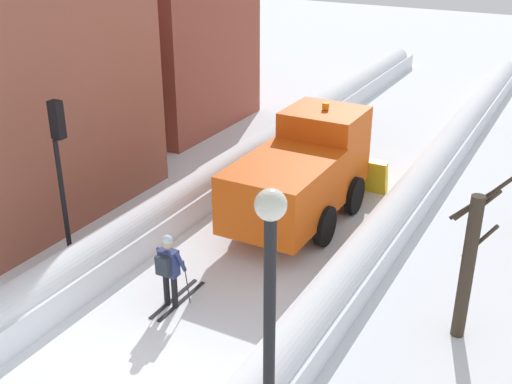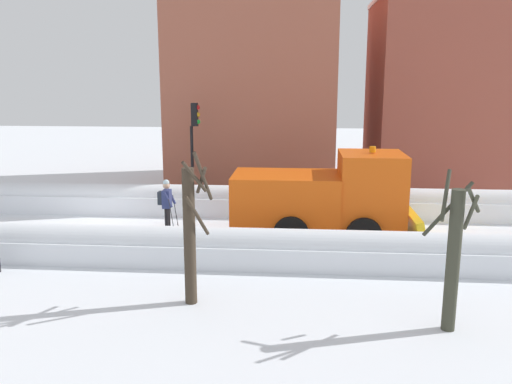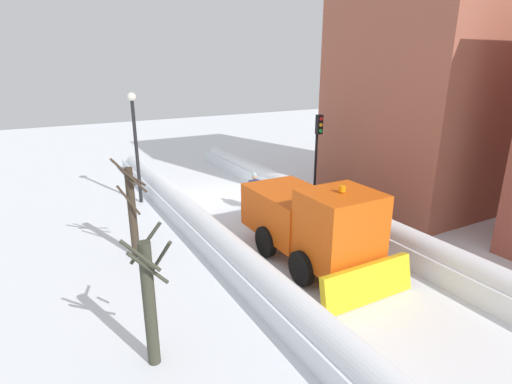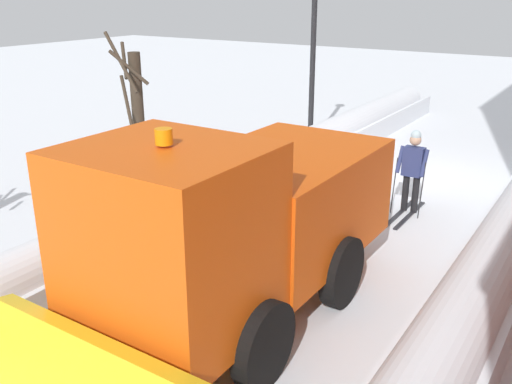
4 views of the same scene
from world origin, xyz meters
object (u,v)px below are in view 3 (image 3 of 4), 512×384
object	(u,v)px
traffic_light_pole	(318,142)
skier	(254,189)
street_lamp	(135,135)
plow_truck	(312,222)
bare_tree_near	(132,210)
bare_tree_mid	(150,300)

from	to	relation	value
traffic_light_pole	skier	bearing A→B (deg)	-6.43
street_lamp	plow_truck	bearing A→B (deg)	111.67
bare_tree_near	street_lamp	bearing A→B (deg)	-105.29
plow_truck	skier	bearing A→B (deg)	-97.96
skier	bare_tree_mid	bearing A→B (deg)	48.53
street_lamp	skier	bearing A→B (deg)	140.15
bare_tree_near	bare_tree_mid	world-z (taller)	bare_tree_near
street_lamp	bare_tree_near	distance (m)	6.14
skier	traffic_light_pole	world-z (taller)	traffic_light_pole
street_lamp	bare_tree_mid	size ratio (longest dim) A/B	1.56
plow_truck	bare_tree_near	distance (m)	6.18
plow_truck	bare_tree_mid	xyz separation A→B (m)	(6.07, 2.29, 0.17)
plow_truck	traffic_light_pole	bearing A→B (deg)	-128.25
plow_truck	street_lamp	world-z (taller)	street_lamp
skier	traffic_light_pole	size ratio (longest dim) A/B	0.43
skier	bare_tree_mid	world-z (taller)	bare_tree_mid
skier	bare_tree_near	bearing A→B (deg)	19.24
traffic_light_pole	bare_tree_near	xyz separation A→B (m)	(9.18, 1.71, -1.24)
traffic_light_pole	street_lamp	size ratio (longest dim) A/B	0.81
skier	traffic_light_pole	bearing A→B (deg)	173.57
bare_tree_mid	street_lamp	bearing A→B (deg)	-102.18
plow_truck	bare_tree_near	size ratio (longest dim) A/B	1.62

